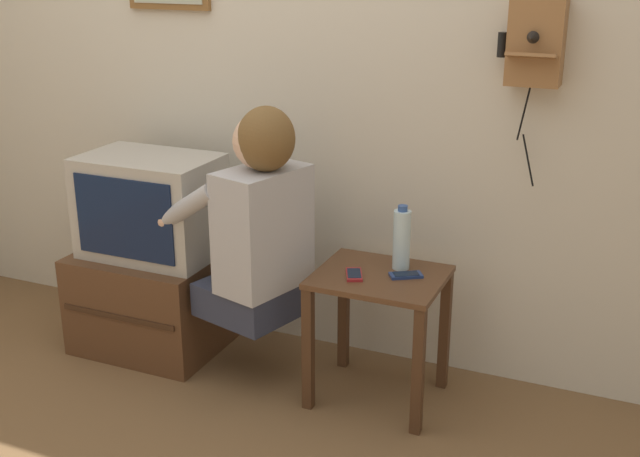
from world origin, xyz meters
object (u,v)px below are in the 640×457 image
wall_phone_antique (536,40)px  water_bottle (402,239)px  cell_phone_spare (406,275)px  cell_phone_held (354,274)px  television (151,206)px  person (258,219)px

wall_phone_antique → water_bottle: 0.89m
wall_phone_antique → cell_phone_spare: size_ratio=5.40×
cell_phone_held → water_bottle: 0.23m
television → cell_phone_held: size_ratio=4.22×
person → television: bearing=95.7°
wall_phone_antique → cell_phone_spare: bearing=-142.9°
person → wall_phone_antique: 1.24m
cell_phone_spare → water_bottle: (-0.05, 0.07, 0.12)m
wall_phone_antique → person: bearing=-158.7°
wall_phone_antique → water_bottle: (-0.41, -0.20, -0.76)m
cell_phone_spare → television: bearing=-122.8°
television → cell_phone_spare: television is taller
television → water_bottle: 1.12m
cell_phone_held → wall_phone_antique: bearing=8.3°
cell_phone_spare → water_bottle: water_bottle is taller
person → cell_phone_held: bearing=-71.0°
wall_phone_antique → cell_phone_held: wall_phone_antique is taller
cell_phone_spare → cell_phone_held: bearing=-100.7°
person → water_bottle: (0.54, 0.17, -0.06)m
wall_phone_antique → water_bottle: wall_phone_antique is taller
wall_phone_antique → cell_phone_spare: (-0.37, -0.28, -0.87)m
water_bottle → cell_phone_spare: bearing=-58.4°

